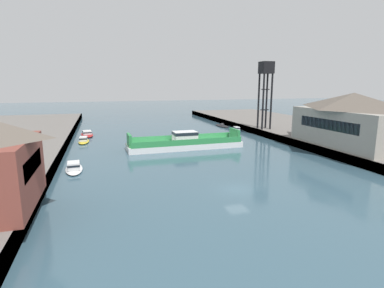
# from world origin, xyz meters

# --- Properties ---
(ground_plane) EXTENTS (400.00, 400.00, 0.00)m
(ground_plane) POSITION_xyz_m (0.00, 0.00, 0.00)
(ground_plane) COLOR #385666
(quay_right) EXTENTS (28.00, 140.00, 1.50)m
(quay_right) POSITION_xyz_m (35.45, 20.00, 0.75)
(quay_right) COLOR slate
(quay_right) RESTS_ON ground
(chain_ferry) EXTENTS (22.50, 6.19, 3.30)m
(chain_ferry) POSITION_xyz_m (0.43, 24.89, 1.02)
(chain_ferry) COLOR silver
(chain_ferry) RESTS_ON ground
(moored_boat_near_left) EXTENTS (2.77, 7.00, 1.33)m
(moored_boat_near_left) POSITION_xyz_m (-19.19, 14.21, 0.50)
(moored_boat_near_left) COLOR white
(moored_boat_near_left) RESTS_ON ground
(moored_boat_near_right) EXTENTS (3.63, 8.57, 1.30)m
(moored_boat_near_right) POSITION_xyz_m (-18.40, 45.70, 0.48)
(moored_boat_near_right) COLOR red
(moored_boat_near_right) RESTS_ON ground
(moored_boat_mid_left) EXTENTS (2.38, 6.53, 1.32)m
(moored_boat_mid_left) POSITION_xyz_m (-18.80, 36.76, 0.49)
(moored_boat_mid_left) COLOR yellow
(moored_boat_mid_left) RESTS_ON ground
(moored_boat_mid_right) EXTENTS (2.85, 8.13, 0.86)m
(moored_boat_mid_right) POSITION_xyz_m (19.37, 51.95, 0.19)
(moored_boat_mid_right) COLOR black
(moored_boat_mid_right) RESTS_ON ground
(moored_boat_far_left) EXTENTS (2.22, 5.68, 1.25)m
(moored_boat_far_left) POSITION_xyz_m (19.24, 41.68, 0.47)
(moored_boat_far_left) COLOR navy
(moored_boat_far_left) RESTS_ON ground
(warehouse_shed) EXTENTS (10.39, 19.93, 9.34)m
(warehouse_shed) POSITION_xyz_m (27.23, 11.51, 6.17)
(warehouse_shed) COLOR gray
(warehouse_shed) RESTS_ON quay_right
(crane_tower) EXTENTS (2.86, 2.86, 16.06)m
(crane_tower) POSITION_xyz_m (23.43, 34.94, 13.62)
(crane_tower) COLOR black
(crane_tower) RESTS_ON quay_right
(bollard_left_fore) EXTENTS (0.32, 0.32, 0.71)m
(bollard_left_fore) POSITION_xyz_m (-22.29, -4.00, 1.89)
(bollard_left_fore) COLOR black
(bollard_left_fore) RESTS_ON quay_left
(bollard_left_mid) EXTENTS (0.32, 0.32, 0.71)m
(bollard_left_mid) POSITION_xyz_m (-22.29, 3.48, 1.89)
(bollard_left_mid) COLOR black
(bollard_left_mid) RESTS_ON quay_left
(bollard_right_mid) EXTENTS (0.32, 0.32, 0.71)m
(bollard_right_mid) POSITION_xyz_m (22.29, 4.31, 1.89)
(bollard_right_mid) COLOR black
(bollard_right_mid) RESTS_ON quay_right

